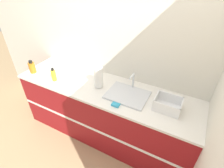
% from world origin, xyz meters
% --- Properties ---
extents(ground_plane, '(12.00, 12.00, 0.00)m').
position_xyz_m(ground_plane, '(0.00, 0.00, 0.00)').
color(ground_plane, tan).
extents(wall_back, '(4.86, 0.06, 2.60)m').
position_xyz_m(wall_back, '(0.00, 0.70, 1.30)').
color(wall_back, beige).
rests_on(wall_back, ground_plane).
extents(counter_cabinet, '(2.48, 0.69, 0.88)m').
position_xyz_m(counter_cabinet, '(0.00, 0.33, 0.44)').
color(counter_cabinet, maroon).
rests_on(counter_cabinet, ground_plane).
extents(sink, '(0.50, 0.38, 0.23)m').
position_xyz_m(sink, '(0.33, 0.33, 0.90)').
color(sink, silver).
rests_on(sink, counter_cabinet).
extents(paper_towel_roll, '(0.11, 0.11, 0.28)m').
position_xyz_m(paper_towel_roll, '(-0.07, 0.32, 1.03)').
color(paper_towel_roll, '#4C4C51').
rests_on(paper_towel_roll, counter_cabinet).
extents(dish_rack, '(0.29, 0.23, 0.14)m').
position_xyz_m(dish_rack, '(0.81, 0.32, 0.94)').
color(dish_rack, white).
rests_on(dish_rack, counter_cabinet).
extents(bottle_yellow, '(0.06, 0.06, 0.19)m').
position_xyz_m(bottle_yellow, '(-0.68, 0.16, 0.97)').
color(bottle_yellow, yellow).
rests_on(bottle_yellow, counter_cabinet).
extents(bottle_amber, '(0.09, 0.09, 0.19)m').
position_xyz_m(bottle_amber, '(-1.11, 0.17, 0.97)').
color(bottle_amber, '#B26B19').
rests_on(bottle_amber, counter_cabinet).
extents(sponge, '(0.09, 0.06, 0.02)m').
position_xyz_m(sponge, '(0.29, 0.10, 0.90)').
color(sponge, '#3399BF').
rests_on(sponge, counter_cabinet).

